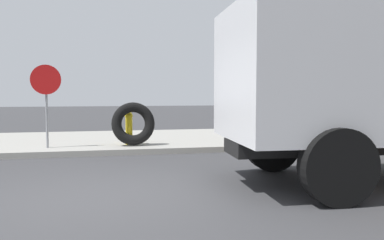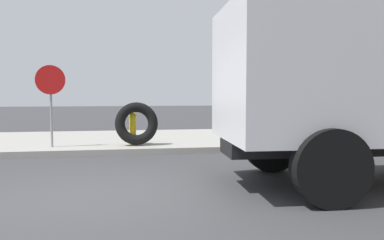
{
  "view_description": "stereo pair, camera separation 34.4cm",
  "coord_description": "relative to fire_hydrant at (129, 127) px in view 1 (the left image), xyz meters",
  "views": [
    {
      "loc": [
        0.44,
        -5.92,
        1.58
      ],
      "look_at": [
        2.18,
        2.49,
        0.98
      ],
      "focal_mm": 36.88,
      "sensor_mm": 36.0,
      "label": 1
    },
    {
      "loc": [
        0.78,
        -5.99,
        1.58
      ],
      "look_at": [
        2.18,
        2.49,
        0.98
      ],
      "focal_mm": 36.88,
      "sensor_mm": 36.0,
      "label": 2
    }
  ],
  "objects": [
    {
      "name": "stop_sign",
      "position": [
        -2.1,
        -0.26,
        1.0
      ],
      "size": [
        0.76,
        0.08,
        2.14
      ],
      "color": "gray",
      "rests_on": "sidewalk_curb"
    },
    {
      "name": "ground_plane",
      "position": [
        -0.92,
        -4.98,
        -0.63
      ],
      "size": [
        80.0,
        80.0,
        0.0
      ],
      "primitive_type": "plane",
      "color": "#38383A"
    },
    {
      "name": "sidewalk_curb",
      "position": [
        -0.92,
        1.52,
        -0.55
      ],
      "size": [
        36.0,
        5.0,
        0.15
      ],
      "primitive_type": "cube",
      "color": "#99968E",
      "rests_on": "ground"
    },
    {
      "name": "fire_hydrant",
      "position": [
        0.0,
        0.0,
        0.0
      ],
      "size": [
        0.21,
        0.49,
        0.89
      ],
      "color": "yellow",
      "rests_on": "sidewalk_curb"
    },
    {
      "name": "loose_tire",
      "position": [
        0.1,
        -0.26,
        0.11
      ],
      "size": [
        1.16,
        0.43,
        1.18
      ],
      "primitive_type": "torus",
      "rotation": [
        1.43,
        0.0,
        0.01
      ],
      "color": "black",
      "rests_on": "sidewalk_curb"
    }
  ]
}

